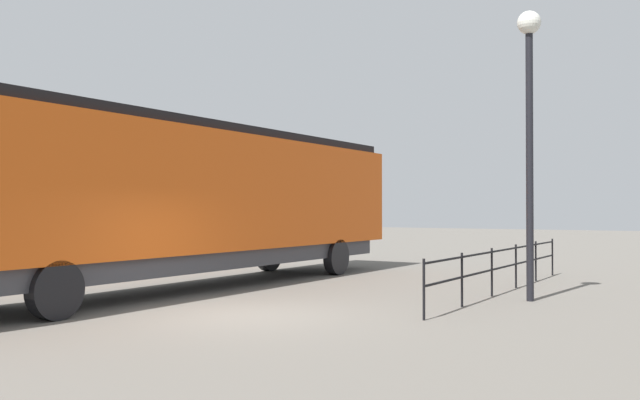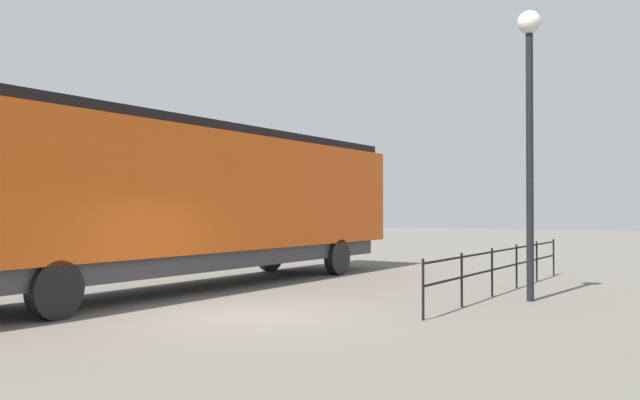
% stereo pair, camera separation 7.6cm
% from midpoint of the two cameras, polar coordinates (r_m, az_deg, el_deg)
% --- Properties ---
extents(ground_plane, '(120.00, 120.00, 0.00)m').
position_cam_midpoint_polar(ground_plane, '(13.35, -6.28, -9.53)').
color(ground_plane, '#666059').
extents(locomotive, '(2.88, 15.99, 4.19)m').
position_cam_midpoint_polar(locomotive, '(18.31, -9.21, 0.20)').
color(locomotive, '#D15114').
rests_on(locomotive, ground_plane).
extents(lamp_post, '(0.52, 0.52, 6.45)m').
position_cam_midpoint_polar(lamp_post, '(16.06, 17.17, 8.22)').
color(lamp_post, black).
rests_on(lamp_post, ground_plane).
extents(platform_fence, '(0.05, 10.09, 1.13)m').
position_cam_midpoint_polar(platform_fence, '(17.46, 15.25, -5.01)').
color(platform_fence, black).
rests_on(platform_fence, ground_plane).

